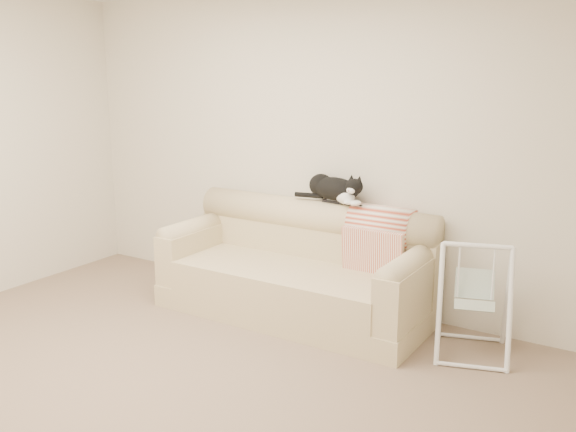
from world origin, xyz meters
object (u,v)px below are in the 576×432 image
(remote_a, at_px, (333,201))
(baby_swing, at_px, (474,299))
(sofa, at_px, (298,271))
(tuxedo_cat, at_px, (335,189))
(remote_b, at_px, (354,205))

(remote_a, height_order, baby_swing, remote_a)
(sofa, height_order, tuxedo_cat, tuxedo_cat)
(remote_a, relative_size, tuxedo_cat, 0.29)
(sofa, xyz_separation_m, tuxedo_cat, (0.19, 0.25, 0.66))
(sofa, height_order, baby_swing, sofa)
(sofa, distance_m, remote_b, 0.71)
(tuxedo_cat, bearing_deg, sofa, -126.48)
(sofa, height_order, remote_a, remote_a)
(tuxedo_cat, relative_size, baby_swing, 0.78)
(sofa, relative_size, baby_swing, 2.69)
(remote_a, xyz_separation_m, remote_b, (0.20, -0.02, -0.00))
(tuxedo_cat, height_order, baby_swing, tuxedo_cat)
(tuxedo_cat, bearing_deg, remote_a, -159.59)
(remote_b, bearing_deg, baby_swing, -13.85)
(remote_a, bearing_deg, remote_b, -4.79)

